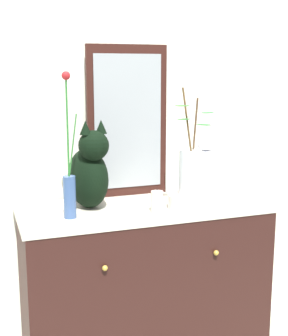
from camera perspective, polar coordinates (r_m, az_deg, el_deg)
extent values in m
cube|color=white|center=(2.49, -2.41, 8.40)|extent=(4.40, 0.08, 2.60)
cube|color=black|center=(2.43, 0.00, -13.95)|extent=(1.14, 0.46, 0.78)
cube|color=beige|center=(2.28, 0.00, -4.74)|extent=(1.16, 0.47, 0.02)
sphere|color=#B79338|center=(2.05, -4.62, -11.66)|extent=(0.02, 0.02, 0.02)
sphere|color=#B79338|center=(2.22, 8.49, -9.84)|extent=(0.02, 0.02, 0.02)
cube|color=black|center=(2.41, -1.98, 5.46)|extent=(0.41, 0.03, 0.75)
cube|color=gray|center=(2.39, -1.88, 5.43)|extent=(0.34, 0.01, 0.66)
ellipsoid|color=black|center=(2.24, -6.62, -1.20)|extent=(0.21, 0.29, 0.27)
sphere|color=black|center=(2.14, -5.94, 2.64)|extent=(0.14, 0.14, 0.14)
cone|color=black|center=(2.15, -5.08, 4.87)|extent=(0.05, 0.05, 0.06)
cone|color=black|center=(2.12, -6.91, 4.74)|extent=(0.05, 0.05, 0.06)
cylinder|color=black|center=(2.48, -8.80, -2.87)|extent=(0.07, 0.22, 0.03)
cylinder|color=#355183|center=(2.09, -8.74, -3.41)|extent=(0.05, 0.05, 0.18)
cylinder|color=#276929|center=(2.04, -8.99, 4.55)|extent=(0.01, 0.01, 0.40)
sphere|color=maroon|center=(2.02, -9.19, 10.69)|extent=(0.04, 0.04, 0.04)
cylinder|color=#2D6A2E|center=(2.05, -8.38, 2.68)|extent=(0.04, 0.01, 0.26)
cylinder|color=silver|center=(2.24, 5.37, -3.93)|extent=(0.20, 0.20, 0.07)
cylinder|color=silver|center=(2.20, 5.43, -0.52)|extent=(0.10, 0.10, 0.21)
cylinder|color=#513A26|center=(2.18, 5.99, 4.13)|extent=(0.01, 0.05, 0.32)
ellipsoid|color=#206228|center=(2.18, 7.10, 5.07)|extent=(0.08, 0.07, 0.01)
ellipsoid|color=#24622E|center=(2.19, 7.44, 6.47)|extent=(0.07, 0.04, 0.01)
cylinder|color=#4C381E|center=(2.16, 5.22, 4.66)|extent=(0.04, 0.07, 0.36)
ellipsoid|color=#306A2E|center=(2.14, 4.74, 5.75)|extent=(0.07, 0.05, 0.01)
ellipsoid|color=#2F6226|center=(2.10, 4.52, 7.31)|extent=(0.08, 0.05, 0.01)
cube|color=white|center=(2.45, 7.24, -0.61)|extent=(0.10, 0.10, 0.23)
ellipsoid|color=white|center=(2.42, 7.33, 2.68)|extent=(0.09, 0.09, 0.05)
sphere|color=white|center=(2.42, 7.35, 3.58)|extent=(0.02, 0.02, 0.02)
cylinder|color=#F3DDCE|center=(2.16, 1.55, -4.01)|extent=(0.05, 0.05, 0.10)
cylinder|color=black|center=(2.15, 1.56, -2.61)|extent=(0.00, 0.00, 0.01)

